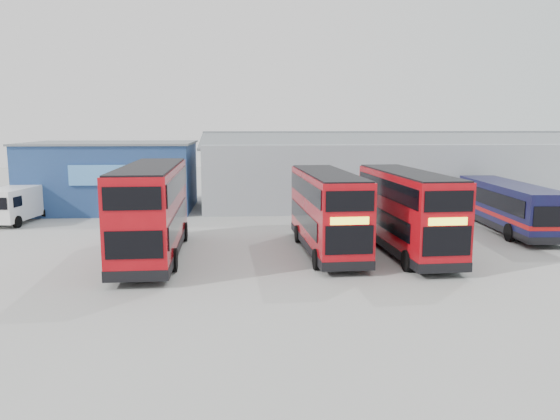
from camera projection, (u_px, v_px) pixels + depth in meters
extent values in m
plane|color=#969691|center=(332.00, 267.00, 25.01)|extent=(120.00, 120.00, 0.00)
cube|color=navy|center=(113.00, 177.00, 41.46)|extent=(12.00, 8.00, 5.00)
cube|color=slate|center=(111.00, 143.00, 41.06)|extent=(12.30, 8.30, 0.15)
cube|color=#519AE6|center=(98.00, 175.00, 37.34)|extent=(3.96, 0.15, 1.40)
cube|color=#9AA1A8|center=(390.00, 173.00, 44.84)|extent=(30.00, 12.00, 5.00)
cube|color=slate|center=(401.00, 140.00, 41.66)|extent=(30.50, 6.33, 1.29)
cube|color=slate|center=(383.00, 138.00, 47.17)|extent=(30.50, 6.33, 1.29)
cube|color=#AD0912|center=(152.00, 209.00, 26.35)|extent=(2.87, 10.72, 4.11)
cube|color=black|center=(153.00, 246.00, 26.64)|extent=(2.92, 10.77, 0.46)
cube|color=black|center=(178.00, 220.00, 26.15)|extent=(0.34, 9.02, 0.96)
cube|color=black|center=(124.00, 221.00, 25.90)|extent=(0.34, 9.02, 0.96)
cube|color=black|center=(178.00, 183.00, 26.28)|extent=(0.37, 10.04, 0.96)
cube|color=black|center=(123.00, 184.00, 26.03)|extent=(0.37, 10.04, 0.96)
cube|color=black|center=(165.00, 205.00, 31.69)|extent=(2.28, 0.12, 1.37)
cube|color=black|center=(164.00, 174.00, 31.41)|extent=(2.28, 0.12, 0.96)
cube|color=yellow|center=(164.00, 189.00, 31.56)|extent=(1.83, 0.10, 0.35)
cube|color=black|center=(134.00, 245.00, 21.19)|extent=(2.23, 0.12, 1.12)
cube|color=black|center=(132.00, 199.00, 20.90)|extent=(2.23, 0.12, 0.91)
cube|color=black|center=(150.00, 166.00, 26.02)|extent=(2.72, 10.57, 0.10)
cylinder|color=black|center=(184.00, 232.00, 30.40)|extent=(0.36, 1.06, 1.05)
cylinder|color=black|center=(140.00, 233.00, 30.16)|extent=(0.36, 1.06, 1.05)
cylinder|color=black|center=(173.00, 260.00, 24.12)|extent=(0.36, 1.06, 1.05)
cylinder|color=black|center=(117.00, 261.00, 23.88)|extent=(0.36, 1.06, 1.05)
cube|color=#AD0912|center=(327.00, 210.00, 27.57)|extent=(2.76, 9.73, 3.71)
cube|color=black|center=(326.00, 242.00, 27.83)|extent=(2.80, 9.77, 0.41)
cube|color=black|center=(303.00, 218.00, 27.87)|extent=(0.44, 8.16, 0.87)
cube|color=black|center=(347.00, 217.00, 28.13)|extent=(0.44, 8.16, 0.87)
cube|color=black|center=(304.00, 188.00, 27.26)|extent=(0.49, 9.07, 0.87)
cube|color=black|center=(350.00, 188.00, 27.53)|extent=(0.49, 9.07, 0.87)
cube|color=black|center=(349.00, 240.00, 22.91)|extent=(2.06, 0.15, 1.24)
cube|color=black|center=(350.00, 201.00, 22.65)|extent=(2.06, 0.15, 0.87)
cube|color=yellow|center=(350.00, 221.00, 22.77)|extent=(1.65, 0.12, 0.32)
cube|color=black|center=(311.00, 206.00, 32.40)|extent=(2.02, 0.14, 1.01)
cube|color=black|center=(311.00, 178.00, 32.14)|extent=(2.02, 0.14, 0.83)
cube|color=black|center=(327.00, 173.00, 27.28)|extent=(2.61, 9.59, 0.09)
cylinder|color=black|center=(317.00, 259.00, 24.43)|extent=(0.34, 0.97, 0.95)
cylinder|color=black|center=(365.00, 258.00, 24.68)|extent=(0.34, 0.97, 0.95)
cylinder|color=black|center=(298.00, 234.00, 30.10)|extent=(0.34, 0.97, 0.95)
cylinder|color=black|center=(337.00, 233.00, 30.35)|extent=(0.34, 0.97, 0.95)
cube|color=#AD0912|center=(407.00, 210.00, 27.31)|extent=(2.83, 9.85, 3.76)
cube|color=black|center=(405.00, 243.00, 27.58)|extent=(2.87, 9.89, 0.42)
cube|color=black|center=(381.00, 218.00, 27.61)|extent=(0.48, 8.25, 0.88)
cube|color=black|center=(426.00, 217.00, 27.88)|extent=(0.48, 8.25, 0.88)
cube|color=black|center=(385.00, 188.00, 27.00)|extent=(0.53, 9.18, 0.88)
cube|color=black|center=(430.00, 187.00, 27.27)|extent=(0.53, 9.18, 0.88)
cube|color=black|center=(447.00, 241.00, 22.60)|extent=(2.09, 0.16, 1.25)
cube|color=black|center=(449.00, 201.00, 22.34)|extent=(2.09, 0.16, 0.88)
cube|color=yellow|center=(448.00, 221.00, 22.46)|extent=(1.67, 0.12, 0.32)
cube|color=black|center=(378.00, 206.00, 32.19)|extent=(2.04, 0.15, 1.02)
cube|color=black|center=(379.00, 178.00, 31.93)|extent=(2.04, 0.15, 0.84)
cube|color=black|center=(408.00, 172.00, 27.01)|extent=(2.68, 9.71, 0.09)
cylinder|color=black|center=(407.00, 261.00, 24.13)|extent=(0.35, 0.98, 0.97)
cylinder|color=black|center=(455.00, 259.00, 24.39)|extent=(0.35, 0.98, 0.97)
cylinder|color=black|center=(370.00, 235.00, 29.86)|extent=(0.35, 0.98, 0.97)
cylinder|color=black|center=(410.00, 234.00, 30.12)|extent=(0.35, 0.98, 0.97)
cube|color=#0B1034|center=(509.00, 205.00, 33.15)|extent=(2.93, 10.76, 2.57)
cube|color=black|center=(507.00, 223.00, 33.33)|extent=(2.97, 10.80, 0.39)
cube|color=#9A0B0C|center=(508.00, 212.00, 33.22)|extent=(2.96, 10.79, 0.24)
cube|color=black|center=(531.00, 199.00, 32.82)|extent=(0.47, 8.91, 0.92)
cube|color=black|center=(491.00, 199.00, 32.78)|extent=(0.47, 8.91, 0.92)
cube|color=black|center=(476.00, 191.00, 38.41)|extent=(2.18, 0.15, 1.26)
cube|color=black|center=(554.00, 217.00, 27.84)|extent=(2.13, 0.15, 1.07)
cylinder|color=black|center=(500.00, 213.00, 37.08)|extent=(0.36, 1.02, 1.01)
cylinder|color=black|center=(467.00, 213.00, 37.04)|extent=(0.36, 1.02, 1.01)
cylinder|color=black|center=(551.00, 232.00, 30.38)|extent=(0.36, 1.02, 1.01)
cylinder|color=black|center=(510.00, 232.00, 30.34)|extent=(0.36, 1.02, 1.01)
cube|color=white|center=(16.00, 203.00, 36.02)|extent=(2.82, 5.59, 2.03)
cube|color=black|center=(18.00, 202.00, 34.21)|extent=(0.18, 0.96, 0.64)
cylinder|color=black|center=(17.00, 222.00, 34.31)|extent=(0.35, 0.80, 0.77)
cylinder|color=black|center=(17.00, 212.00, 38.03)|extent=(0.35, 0.80, 0.77)
cylinder|color=black|center=(46.00, 212.00, 37.90)|extent=(0.35, 0.80, 0.77)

